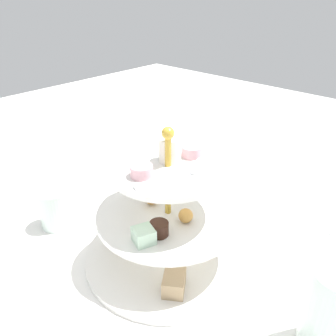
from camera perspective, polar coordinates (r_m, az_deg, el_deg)
The scene contains 7 objects.
ground_plane at distance 0.68m, azimuth 0.00°, elevation -13.99°, with size 2.40×2.40×0.00m, color white.
tiered_serving_stand at distance 0.63m, azimuth 0.04°, elevation -8.87°, with size 0.30×0.30×0.25m.
water_glass_tall_right at distance 0.55m, azimuth 24.42°, elevation -20.14°, with size 0.07×0.07×0.13m, color silver.
water_glass_short_left at distance 0.88m, azimuth -3.06°, elevation -0.01°, with size 0.06×0.06×0.08m, color silver.
teacup_with_saucer at distance 0.89m, azimuth 6.81°, elevation -0.98°, with size 0.09×0.09×0.05m.
butter_knife_right at distance 0.83m, azimuth 21.44°, elevation -7.08°, with size 0.17×0.01×0.00m, color silver.
water_glass_mid_back at distance 0.76m, azimuth -17.63°, elevation -6.16°, with size 0.06×0.06×0.08m, color silver.
Camera 1 is at (-0.37, -0.34, 0.45)m, focal length 38.33 mm.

